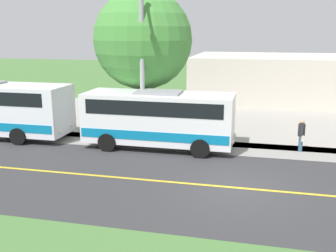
{
  "coord_description": "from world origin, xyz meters",
  "views": [
    {
      "loc": [
        14.24,
        0.69,
        5.83
      ],
      "look_at": [
        -3.5,
        -3.44,
        1.4
      ],
      "focal_mm": 42.28,
      "sensor_mm": 36.0,
      "label": 1
    }
  ],
  "objects_px": {
    "pedestrian_with_bags": "(301,134)",
    "commercial_building": "(297,78)",
    "street_light_pole": "(141,60)",
    "tree_curbside": "(143,40)",
    "shuttle_bus_front": "(159,117)"
  },
  "relations": [
    {
      "from": "street_light_pole",
      "to": "tree_curbside",
      "type": "height_order",
      "value": "tree_curbside"
    },
    {
      "from": "tree_curbside",
      "to": "commercial_building",
      "type": "distance_m",
      "value": 17.29
    },
    {
      "from": "shuttle_bus_front",
      "to": "pedestrian_with_bags",
      "type": "distance_m",
      "value": 7.09
    },
    {
      "from": "pedestrian_with_bags",
      "to": "tree_curbside",
      "type": "distance_m",
      "value": 9.87
    },
    {
      "from": "pedestrian_with_bags",
      "to": "commercial_building",
      "type": "relative_size",
      "value": 0.09
    },
    {
      "from": "commercial_building",
      "to": "street_light_pole",
      "type": "bearing_deg",
      "value": -28.28
    },
    {
      "from": "tree_curbside",
      "to": "street_light_pole",
      "type": "bearing_deg",
      "value": 14.55
    },
    {
      "from": "shuttle_bus_front",
      "to": "pedestrian_with_bags",
      "type": "bearing_deg",
      "value": 97.81
    },
    {
      "from": "shuttle_bus_front",
      "to": "pedestrian_with_bags",
      "type": "xyz_separation_m",
      "value": [
        -0.96,
        6.99,
        -0.75
      ]
    },
    {
      "from": "shuttle_bus_front",
      "to": "street_light_pole",
      "type": "height_order",
      "value": "street_light_pole"
    },
    {
      "from": "pedestrian_with_bags",
      "to": "commercial_building",
      "type": "xyz_separation_m",
      "value": [
        -15.89,
        0.94,
        1.0
      ]
    },
    {
      "from": "shuttle_bus_front",
      "to": "pedestrian_with_bags",
      "type": "height_order",
      "value": "shuttle_bus_front"
    },
    {
      "from": "pedestrian_with_bags",
      "to": "commercial_building",
      "type": "distance_m",
      "value": 15.95
    },
    {
      "from": "pedestrian_with_bags",
      "to": "commercial_building",
      "type": "bearing_deg",
      "value": 176.62
    },
    {
      "from": "shuttle_bus_front",
      "to": "tree_curbside",
      "type": "xyz_separation_m",
      "value": [
        -2.85,
        -1.62,
        3.7
      ]
    }
  ]
}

